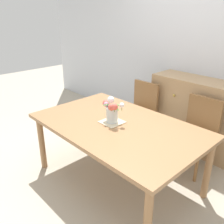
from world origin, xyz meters
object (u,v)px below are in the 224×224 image
at_px(dining_table, 118,130).
at_px(chair_right, 197,129).
at_px(chair_left, 140,109).
at_px(flower_vase, 112,110).
at_px(dresser, 200,116).

distance_m(dining_table, chair_right, 1.02).
xyz_separation_m(chair_left, flower_vase, (0.38, -0.93, 0.35)).
xyz_separation_m(dresser, flower_vase, (-0.33, -1.35, 0.37)).
relative_size(dining_table, chair_right, 2.02).
bearing_deg(chair_left, flower_vase, 112.21).
height_order(chair_left, chair_right, same).
height_order(dining_table, dresser, dresser).
relative_size(dining_table, chair_left, 2.02).
distance_m(dining_table, chair_left, 1.02).
xyz_separation_m(dining_table, chair_left, (-0.45, 0.91, -0.14)).
height_order(chair_left, flower_vase, flower_vase).
height_order(dining_table, flower_vase, flower_vase).
bearing_deg(flower_vase, chair_right, 60.68).
relative_size(chair_left, dresser, 0.64).
distance_m(dining_table, flower_vase, 0.23).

